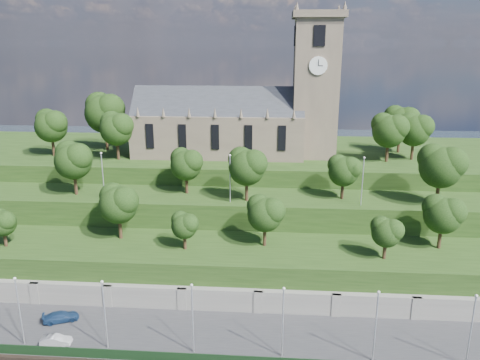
{
  "coord_description": "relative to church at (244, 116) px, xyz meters",
  "views": [
    {
      "loc": [
        6.66,
        -42.52,
        35.71
      ],
      "look_at": [
        1.23,
        30.0,
        14.43
      ],
      "focal_mm": 35.0,
      "sensor_mm": 36.0,
      "label": 1
    }
  ],
  "objects": [
    {
      "name": "trees_upper",
      "position": [
        3.8,
        -18.06,
        -4.73
      ],
      "size": [
        63.73,
        8.68,
        9.4
      ],
      "color": "black",
      "rests_on": "embankment_upper"
    },
    {
      "name": "car_middle",
      "position": [
        -18.96,
        -43.38,
        -19.94
      ],
      "size": [
        3.65,
        1.57,
        1.17
      ],
      "primitive_type": "imported",
      "rotation": [
        0.0,
        0.0,
        1.67
      ],
      "color": "#99989C",
      "rests_on": "promenade"
    },
    {
      "name": "lamp_posts_promenade",
      "position": [
        -2.79,
        -43.48,
        -15.58
      ],
      "size": [
        60.36,
        0.36,
        8.64
      ],
      "color": "#B2B2B7",
      "rests_on": "promenade"
    },
    {
      "name": "lamp_posts_upper",
      "position": [
        -0.79,
        -19.98,
        -6.1
      ],
      "size": [
        40.36,
        0.36,
        7.64
      ],
      "color": "#B2B2B7",
      "rests_on": "embankment_upper"
    },
    {
      "name": "embankment_lower",
      "position": [
        -0.79,
        -27.98,
        -18.52
      ],
      "size": [
        160.0,
        12.0,
        8.0
      ],
      "primitive_type": "cube",
      "color": "#1F3812",
      "rests_on": "ground"
    },
    {
      "name": "embankment_upper",
      "position": [
        -0.79,
        -16.98,
        -16.52
      ],
      "size": [
        160.0,
        10.0,
        12.0
      ],
      "primitive_type": "cube",
      "color": "#1F3812",
      "rests_on": "ground"
    },
    {
      "name": "church",
      "position": [
        0.0,
        0.0,
        0.0
      ],
      "size": [
        38.6,
        12.35,
        27.6
      ],
      "color": "brown",
      "rests_on": "hilltop"
    },
    {
      "name": "fence",
      "position": [
        -0.79,
        -45.38,
        -19.92
      ],
      "size": [
        160.0,
        0.1,
        1.2
      ],
      "primitive_type": "cube",
      "color": "black",
      "rests_on": "promenade"
    },
    {
      "name": "promenade",
      "position": [
        -0.79,
        -39.98,
        -21.52
      ],
      "size": [
        160.0,
        12.0,
        2.0
      ],
      "primitive_type": "cube",
      "color": "#2D2D30",
      "rests_on": "ground"
    },
    {
      "name": "trees_hilltop",
      "position": [
        -4.46,
        -0.96,
        -0.92
      ],
      "size": [
        74.04,
        16.06,
        11.52
      ],
      "color": "black",
      "rests_on": "hilltop"
    },
    {
      "name": "car_right",
      "position": [
        -20.52,
        -38.65,
        -19.89
      ],
      "size": [
        4.67,
        3.3,
        1.25
      ],
      "primitive_type": "imported",
      "rotation": [
        0.0,
        0.0,
        1.97
      ],
      "color": "navy",
      "rests_on": "promenade"
    },
    {
      "name": "hilltop",
      "position": [
        -0.79,
        4.02,
        -15.02
      ],
      "size": [
        160.0,
        32.0,
        15.0
      ],
      "primitive_type": "cube",
      "color": "#1F3812",
      "rests_on": "ground"
    },
    {
      "name": "retaining_wall",
      "position": [
        -0.79,
        -34.01,
        -20.02
      ],
      "size": [
        160.0,
        2.1,
        5.0
      ],
      "color": "slate",
      "rests_on": "ground"
    },
    {
      "name": "trees_lower",
      "position": [
        1.98,
        -27.18,
        -9.58
      ],
      "size": [
        66.1,
        8.73,
        8.31
      ],
      "color": "black",
      "rests_on": "embankment_lower"
    }
  ]
}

